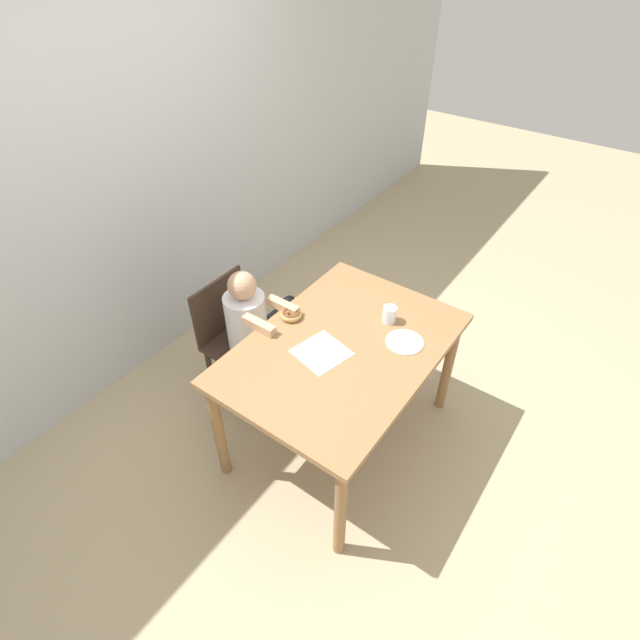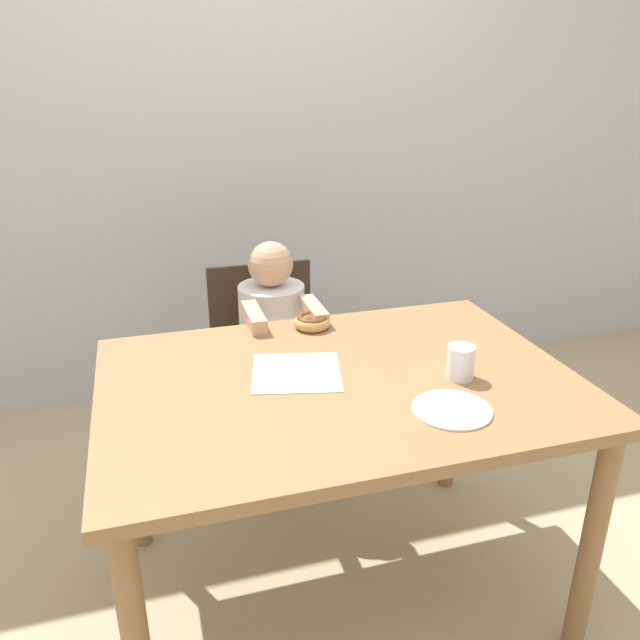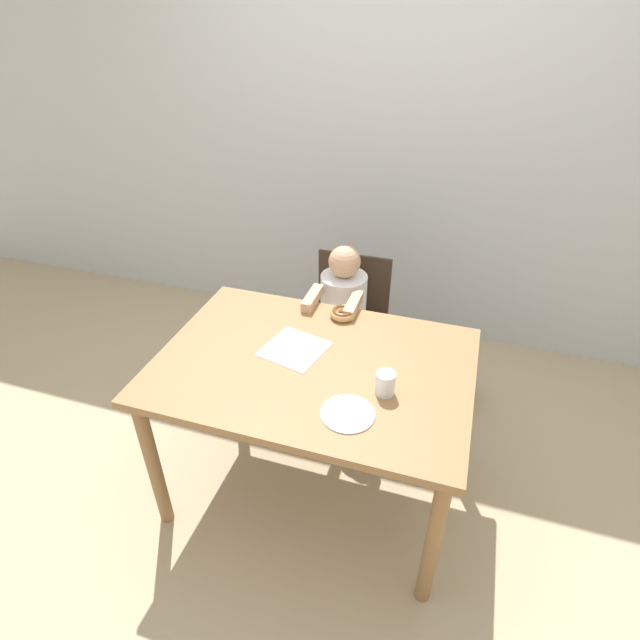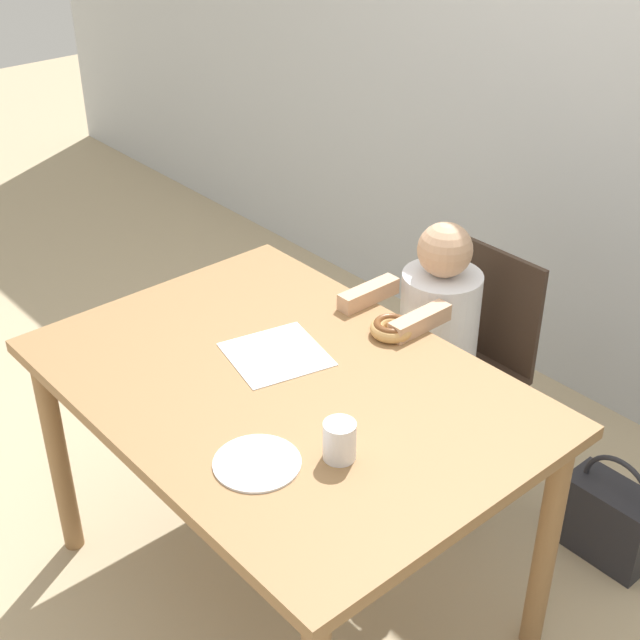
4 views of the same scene
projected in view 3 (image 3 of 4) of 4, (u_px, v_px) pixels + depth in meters
name	position (u px, v px, depth m)	size (l,w,h in m)	color
ground_plane	(314.00, 482.00, 2.48)	(12.00, 12.00, 0.00)	tan
wall_back	(393.00, 147.00, 3.00)	(8.00, 0.05, 2.50)	silver
dining_table	(313.00, 380.00, 2.11)	(1.29, 0.91, 0.76)	olive
chair	(347.00, 325.00, 2.84)	(0.41, 0.38, 0.83)	#38281E
child_figure	(342.00, 329.00, 2.73)	(0.26, 0.43, 0.98)	white
donut	(343.00, 313.00, 2.33)	(0.12, 0.12, 0.04)	tan
napkin	(294.00, 349.00, 2.13)	(0.29, 0.29, 0.00)	white
handbag	(444.00, 377.00, 2.93)	(0.28, 0.15, 0.37)	#232328
cup	(385.00, 383.00, 1.88)	(0.08, 0.08, 0.09)	white
plate	(348.00, 414.00, 1.80)	(0.20, 0.20, 0.01)	white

